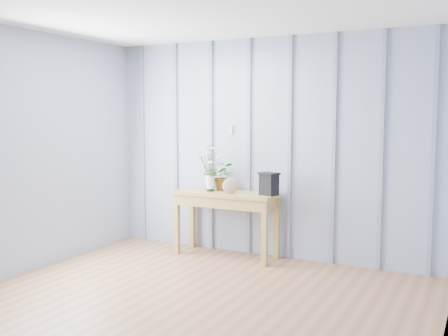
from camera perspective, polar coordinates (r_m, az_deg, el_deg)
The scene contains 7 objects.
ground at distance 4.31m, azimuth -6.90°, elevation -16.42°, with size 4.50×4.50×0.00m, color brown.
room_shell at distance 4.79m, azimuth -1.02°, elevation 10.09°, with size 4.00×4.50×2.50m.
sideboard at distance 6.02m, azimuth 0.22°, elevation -3.70°, with size 1.20×0.45×0.75m.
daisy_vase at distance 6.02m, azimuth -1.52°, elevation 0.64°, with size 0.38×0.29×0.54m.
spider_plant at distance 6.13m, azimuth -0.07°, elevation -0.88°, with size 0.30×0.26×0.33m, color #1C3D19.
felt_disc_vessel at distance 5.85m, azimuth 0.70°, elevation -1.96°, with size 0.18×0.05×0.18m, color brown.
carved_box at distance 5.77m, azimuth 4.92°, elevation -1.70°, with size 0.25×0.22×0.25m.
Camera 1 is at (2.24, -3.31, 1.63)m, focal length 42.00 mm.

